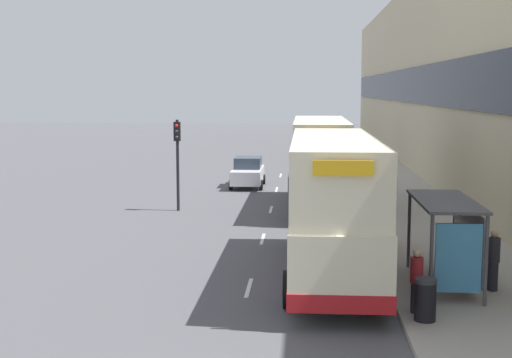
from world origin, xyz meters
name	(u,v)px	position (x,y,z in m)	size (l,w,h in m)	color
pavement	(375,172)	(6.50, 38.50, 0.07)	(5.00, 93.00, 0.14)	#A39E93
terrace_facade	(437,75)	(10.49, 38.50, 6.69)	(3.10, 93.00, 13.40)	#C6B793
lane_mark_1	(249,288)	(0.00, 9.31, 0.01)	(0.12, 2.00, 0.01)	silver
lane_mark_2	(263,239)	(0.00, 16.13, 0.01)	(0.12, 2.00, 0.01)	silver
lane_mark_3	(271,209)	(0.00, 22.95, 0.01)	(0.12, 2.00, 0.01)	silver
lane_mark_4	(277,190)	(0.00, 29.78, 0.01)	(0.12, 2.00, 0.01)	silver
lane_mark_5	(281,175)	(0.00, 36.60, 0.01)	(0.12, 2.00, 0.01)	silver
bus_shelter	(453,228)	(5.77, 9.20, 1.88)	(1.60, 4.20, 2.48)	#4C4C51
double_decker_bus_near	(333,203)	(2.47, 10.77, 2.28)	(2.85, 10.61, 4.30)	beige
double_decker_bus_ahead	(320,161)	(2.35, 23.56, 2.28)	(2.85, 10.48, 4.30)	beige
car_0	(318,151)	(2.64, 45.29, 0.90)	(1.93, 4.22, 1.83)	black
car_1	(248,172)	(-1.75, 30.90, 0.87)	(1.92, 4.24, 1.76)	silver
car_2	(307,135)	(1.89, 66.33, 0.85)	(2.08, 4.05, 1.72)	#B7B799
pedestrian_at_shelter	(494,260)	(6.88, 9.03, 1.02)	(0.34, 0.34, 1.73)	#23232D
pedestrian_1	(416,280)	(4.42, 6.85, 0.98)	(0.33, 0.33, 1.64)	#23232D
litter_bin	(425,299)	(4.55, 6.24, 0.67)	(0.55, 0.55, 1.05)	black
traffic_light_far_kerb	(177,149)	(-4.40, 22.34, 2.93)	(0.30, 0.32, 4.33)	black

